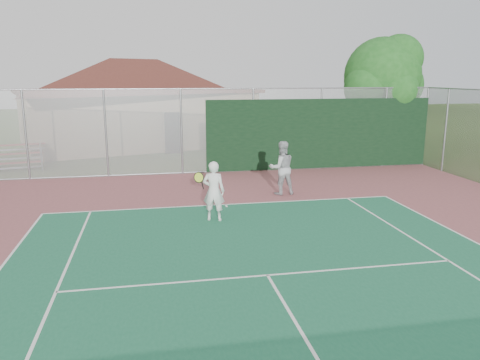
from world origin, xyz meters
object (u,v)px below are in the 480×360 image
clubhouse (134,94)px  player_grey_back (282,168)px  player_white_front (213,191)px  bleachers (9,157)px  tree (384,78)px

clubhouse → player_grey_back: (5.23, -13.69, -2.06)m
clubhouse → player_white_front: 16.56m
bleachers → player_white_front: 12.05m
clubhouse → player_white_front: bearing=-98.3°
tree → bleachers: bearing=177.5°
clubhouse → tree: tree is taller
bleachers → player_grey_back: player_grey_back is taller
clubhouse → player_grey_back: bearing=-86.3°
bleachers → tree: (17.13, -0.74, 3.35)m
clubhouse → player_grey_back: 14.80m
player_grey_back → player_white_front: bearing=40.7°
player_white_front → player_grey_back: 3.69m
tree → player_grey_back: (-6.64, -5.91, -2.97)m
tree → clubhouse: bearing=146.8°
clubhouse → bleachers: clubhouse is taller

